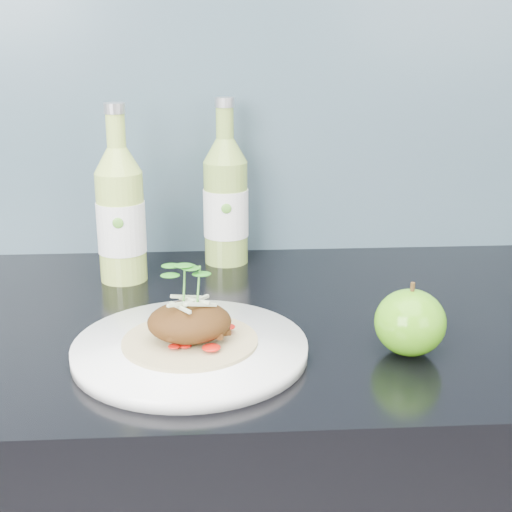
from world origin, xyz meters
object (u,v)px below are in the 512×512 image
(cider_bottle_right, at_px, (226,202))
(cider_bottle_left, at_px, (121,215))
(green_apple, at_px, (410,322))
(dinner_plate, at_px, (190,349))

(cider_bottle_right, bearing_deg, cider_bottle_left, -131.23)
(cider_bottle_left, height_order, cider_bottle_right, same)
(cider_bottle_left, bearing_deg, cider_bottle_right, 17.21)
(green_apple, distance_m, cider_bottle_left, 0.46)
(green_apple, height_order, cider_bottle_left, cider_bottle_left)
(dinner_plate, height_order, green_apple, green_apple)
(green_apple, bearing_deg, cider_bottle_right, 119.59)
(green_apple, bearing_deg, dinner_plate, 177.62)
(dinner_plate, bearing_deg, cider_bottle_left, 111.36)
(dinner_plate, xyz_separation_m, cider_bottle_left, (-0.11, 0.27, 0.09))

